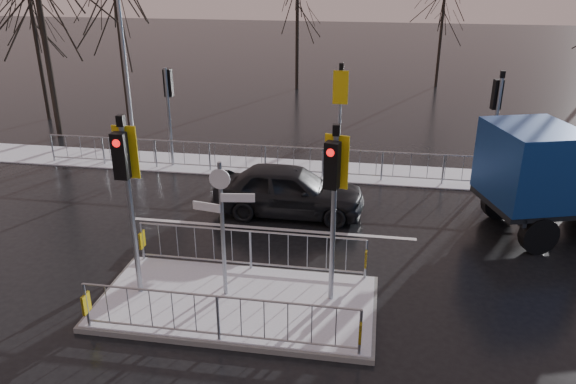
% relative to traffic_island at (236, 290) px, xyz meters
% --- Properties ---
extents(ground, '(120.00, 120.00, 0.00)m').
position_rel_traffic_island_xyz_m(ground, '(0.01, -0.01, -0.39)').
color(ground, black).
rests_on(ground, ground).
extents(snow_verge, '(30.00, 2.00, 0.04)m').
position_rel_traffic_island_xyz_m(snow_verge, '(0.01, 8.59, -0.37)').
color(snow_verge, white).
rests_on(snow_verge, ground).
extents(lane_markings, '(8.00, 11.38, 0.01)m').
position_rel_traffic_island_xyz_m(lane_markings, '(0.01, -0.34, -0.39)').
color(lane_markings, silver).
rests_on(lane_markings, ground).
extents(traffic_island, '(6.00, 3.04, 4.15)m').
position_rel_traffic_island_xyz_m(traffic_island, '(0.00, 0.00, 0.00)').
color(traffic_island, '#61615C').
rests_on(traffic_island, ground).
extents(far_kerb_fixtures, '(18.00, 0.65, 3.83)m').
position_rel_traffic_island_xyz_m(far_kerb_fixtures, '(0.31, 8.08, 0.63)').
color(far_kerb_fixtures, '#91989E').
rests_on(far_kerb_fixtures, ground).
extents(car_far_lane, '(4.39, 1.77, 1.50)m').
position_rel_traffic_island_xyz_m(car_far_lane, '(0.35, 4.90, 0.36)').
color(car_far_lane, black).
rests_on(car_far_lane, ground).
extents(flatbed_truck, '(6.96, 4.23, 3.03)m').
position_rel_traffic_island_xyz_m(flatbed_truck, '(7.67, 4.87, 1.22)').
color(flatbed_truck, black).
rests_on(flatbed_truck, ground).
extents(tree_near_b, '(4.00, 4.00, 7.55)m').
position_rel_traffic_island_xyz_m(tree_near_b, '(-7.99, 12.49, 4.76)').
color(tree_near_b, black).
rests_on(tree_near_b, ground).
extents(tree_near_c, '(3.50, 3.50, 6.61)m').
position_rel_traffic_island_xyz_m(tree_near_c, '(-12.49, 13.49, 4.11)').
color(tree_near_c, black).
rests_on(tree_near_c, ground).
extents(tree_far_a, '(3.75, 3.75, 7.08)m').
position_rel_traffic_island_xyz_m(tree_far_a, '(-1.99, 21.99, 4.43)').
color(tree_far_a, black).
rests_on(tree_far_a, ground).
extents(tree_far_b, '(3.25, 3.25, 6.14)m').
position_rel_traffic_island_xyz_m(tree_far_b, '(6.01, 23.99, 3.79)').
color(tree_far_b, black).
rests_on(tree_far_b, ground).
extents(street_lamp_left, '(1.25, 0.18, 8.20)m').
position_rel_traffic_island_xyz_m(street_lamp_left, '(-6.42, 9.49, 4.10)').
color(street_lamp_left, '#91989E').
rests_on(street_lamp_left, ground).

